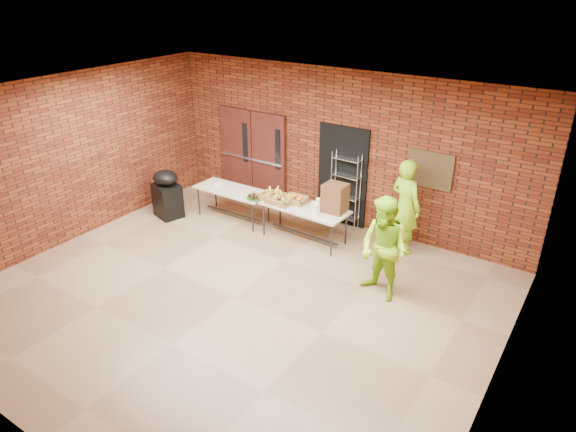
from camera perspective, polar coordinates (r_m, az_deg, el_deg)
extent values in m
cube|color=#856547|center=(8.61, -5.90, -9.06)|extent=(8.00, 7.00, 0.04)
cube|color=silver|center=(7.29, -7.06, 12.45)|extent=(8.00, 7.00, 0.04)
cube|color=maroon|center=(10.55, 5.88, 7.44)|extent=(8.00, 0.04, 3.20)
cube|color=maroon|center=(5.95, -28.90, -11.15)|extent=(8.00, 0.04, 3.20)
cube|color=maroon|center=(10.69, -23.39, 5.70)|extent=(0.04, 7.00, 3.20)
cube|color=maroon|center=(6.32, 23.29, -7.69)|extent=(0.04, 7.00, 3.20)
cube|color=#481A14|center=(12.06, -5.66, 7.01)|extent=(0.88, 0.08, 2.10)
cube|color=#481A14|center=(11.53, -2.15, 6.26)|extent=(0.88, 0.08, 2.10)
cube|color=black|center=(11.76, -4.80, 8.10)|extent=(0.12, 0.02, 0.90)
cube|color=black|center=(11.25, -1.15, 7.38)|extent=(0.12, 0.02, 0.90)
cube|color=silver|center=(11.76, -4.11, 6.33)|extent=(1.70, 0.04, 0.05)
cube|color=black|center=(10.64, 6.07, 4.45)|extent=(1.10, 0.06, 2.10)
cube|color=#46331C|center=(9.82, 15.51, 4.94)|extent=(0.85, 0.04, 0.70)
cube|color=#B8A88D|center=(10.95, -6.20, 2.88)|extent=(1.66, 0.70, 0.04)
cube|color=#29292E|center=(11.17, -6.07, 0.26)|extent=(1.47, 0.05, 0.03)
cylinder|color=#29292E|center=(11.72, -8.06, 2.52)|extent=(0.03, 0.03, 0.64)
cylinder|color=#29292E|center=(10.87, -2.19, 0.88)|extent=(0.03, 0.03, 0.64)
cylinder|color=#29292E|center=(11.35, -9.88, 1.61)|extent=(0.03, 0.03, 0.64)
cylinder|color=#29292E|center=(10.47, -3.95, -0.17)|extent=(0.03, 0.03, 0.64)
cube|color=#B8A88D|center=(9.98, 1.85, 0.93)|extent=(1.77, 0.80, 0.04)
cube|color=#29292E|center=(10.23, 1.80, -2.04)|extent=(1.55, 0.10, 0.03)
cylinder|color=#29292E|center=(10.73, -0.88, 0.67)|extent=(0.03, 0.03, 0.68)
cylinder|color=#29292E|center=(10.02, 6.47, -1.39)|extent=(0.03, 0.03, 0.68)
cylinder|color=#29292E|center=(10.31, -2.70, -0.46)|extent=(0.03, 0.03, 0.68)
cylinder|color=#29292E|center=(9.56, 4.84, -2.70)|extent=(0.03, 0.03, 0.68)
cube|color=#9F6E40|center=(10.30, -1.63, 2.08)|extent=(0.47, 0.37, 0.07)
cube|color=#9F6E40|center=(10.16, 0.81, 1.75)|extent=(0.46, 0.36, 0.07)
cube|color=#9F6E40|center=(10.11, -0.94, 1.65)|extent=(0.50, 0.39, 0.08)
cylinder|color=#195216|center=(10.46, -3.53, 2.03)|extent=(0.40, 0.40, 0.02)
cube|color=white|center=(11.14, -7.68, 3.46)|extent=(0.17, 0.12, 0.06)
cube|color=#55331D|center=(9.70, 5.25, 2.01)|extent=(0.42, 0.38, 0.55)
cylinder|color=white|center=(9.67, 2.83, 0.95)|extent=(0.08, 0.08, 0.23)
cylinder|color=white|center=(9.56, 3.11, 0.70)|extent=(0.08, 0.08, 0.25)
cylinder|color=white|center=(9.74, 3.35, 1.24)|extent=(0.09, 0.09, 0.27)
cube|color=black|center=(11.42, -13.22, 1.70)|extent=(0.70, 0.63, 0.74)
ellipsoid|color=black|center=(11.22, -13.48, 4.17)|extent=(0.69, 0.64, 0.32)
imported|color=#8DD117|center=(9.75, 12.88, 1.04)|extent=(0.78, 0.64, 1.83)
imported|color=#8DD117|center=(8.29, 10.61, -3.62)|extent=(1.01, 0.89, 1.74)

